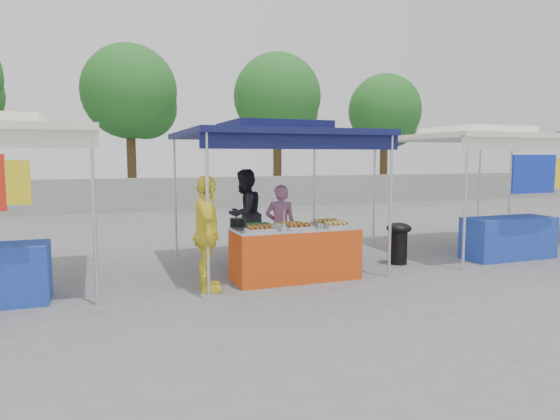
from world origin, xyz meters
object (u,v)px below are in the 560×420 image
object	(u,v)px
cooking_pot	(237,222)
customer_person	(207,234)
vendor_table	(295,253)
vendor_woman	(280,226)
helper_man	(245,214)
wok_burner	(399,239)

from	to	relation	value
cooking_pot	customer_person	bearing A→B (deg)	-136.08
vendor_table	customer_person	bearing A→B (deg)	-170.73
vendor_woman	customer_person	bearing A→B (deg)	55.91
cooking_pot	helper_man	distance (m)	1.63
cooking_pot	helper_man	size ratio (longest dim) A/B	0.13
vendor_woman	cooking_pot	bearing A→B (deg)	49.28
customer_person	cooking_pot	bearing A→B (deg)	-39.70
cooking_pot	wok_burner	size ratio (longest dim) A/B	0.30
vendor_table	wok_burner	distance (m)	2.25
vendor_table	cooking_pot	bearing A→B (deg)	157.31
vendor_table	cooking_pot	world-z (taller)	cooking_pot
vendor_table	cooking_pot	size ratio (longest dim) A/B	8.59
helper_man	vendor_woman	bearing A→B (deg)	73.73
helper_man	customer_person	bearing A→B (deg)	24.61
wok_burner	customer_person	distance (m)	3.77
helper_man	vendor_table	bearing A→B (deg)	62.58
vendor_table	customer_person	distance (m)	1.56
vendor_table	helper_man	distance (m)	1.96
vendor_table	vendor_woman	world-z (taller)	vendor_woman
helper_man	customer_person	xyz separation A→B (m)	(-1.19, -2.13, -0.01)
wok_burner	vendor_woman	size ratio (longest dim) A/B	0.52
cooking_pot	vendor_woman	bearing A→B (deg)	29.10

